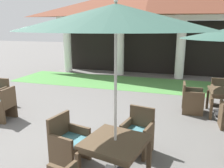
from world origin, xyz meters
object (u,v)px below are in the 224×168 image
patio_table_mid_left (115,145)px  patio_chair_mid_left_west (68,142)px  patio_chair_near_foreground_west (192,98)px  patio_umbrella_mid_left (116,18)px  patio_chair_mid_left_north (138,133)px  patio_chair_near_foreground_north (221,93)px  patio_chair_mid_right_east (3,106)px

patio_table_mid_left → patio_chair_mid_left_west: 1.00m
patio_chair_near_foreground_west → patio_umbrella_mid_left: (-1.28, -3.65, 2.19)m
patio_chair_near_foreground_west → patio_chair_mid_left_north: 2.90m
patio_chair_near_foreground_west → patio_chair_mid_left_north: size_ratio=0.97×
patio_umbrella_mid_left → patio_chair_mid_left_west: (-0.97, 0.19, -2.20)m
patio_chair_near_foreground_west → patio_chair_mid_left_west: bearing=-34.6°
patio_chair_near_foreground_west → patio_chair_near_foreground_north: 1.33m
patio_chair_mid_left_west → patio_chair_mid_right_east: 2.97m
patio_chair_near_foreground_west → patio_chair_near_foreground_north: bearing=134.9°
patio_chair_mid_left_north → patio_chair_near_foreground_north: bearing=-107.4°
patio_table_mid_left → patio_umbrella_mid_left: 2.00m
patio_umbrella_mid_left → patio_chair_mid_left_west: 2.41m
patio_table_mid_left → patio_chair_near_foreground_west: bearing=70.6°
patio_chair_near_foreground_north → patio_umbrella_mid_left: 5.57m
patio_chair_mid_right_east → patio_chair_near_foreground_west: bearing=-69.5°
patio_chair_near_foreground_west → patio_table_mid_left: (-1.28, -3.65, 0.19)m
patio_chair_mid_right_east → patio_table_mid_left: bearing=-115.5°
patio_table_mid_left → patio_chair_mid_left_north: size_ratio=1.22×
patio_chair_mid_left_north → patio_chair_near_foreground_west: bearing=-100.7°
patio_chair_near_foreground_west → patio_table_mid_left: size_ratio=0.79×
patio_chair_near_foreground_north → patio_chair_mid_left_west: size_ratio=0.92×
patio_chair_near_foreground_north → patio_table_mid_left: size_ratio=0.76×
patio_chair_near_foreground_west → patio_table_mid_left: bearing=-20.9°
patio_chair_mid_left_north → patio_chair_mid_left_west: size_ratio=0.99×
patio_chair_near_foreground_west → patio_chair_mid_right_east: 5.37m
patio_table_mid_left → patio_chair_mid_right_east: bearing=157.5°
patio_chair_near_foreground_north → patio_umbrella_mid_left: size_ratio=0.29×
patio_chair_near_foreground_west → patio_table_mid_left: 3.87m
patio_chair_near_foreground_west → patio_chair_mid_left_west: (-2.25, -3.46, -0.01)m
patio_umbrella_mid_left → patio_chair_mid_left_west: patio_umbrella_mid_left is taller
patio_chair_mid_left_west → patio_chair_mid_right_east: bearing=-104.8°
patio_chair_mid_left_north → patio_chair_mid_right_east: 3.87m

